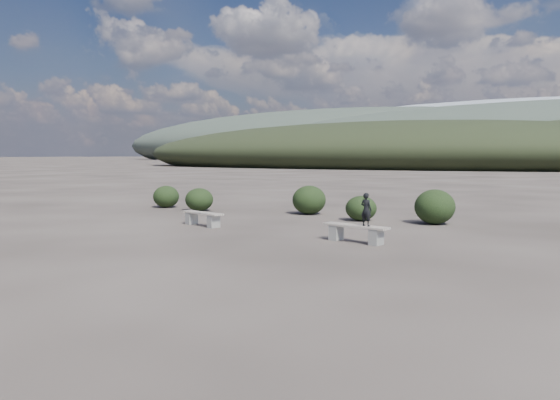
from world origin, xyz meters
The scene contains 10 objects.
ground centered at (0.00, 0.00, 0.00)m, with size 1200.00×1200.00×0.00m, color #2B2521.
bench_left centered at (-3.25, 4.61, 0.28)m, with size 1.89×0.90×0.46m.
bench_right centered at (2.52, 3.83, 0.29)m, with size 1.96×0.78×0.48m.
seated_person centered at (2.84, 3.76, 0.93)m, with size 0.33×0.21×0.90m, color black.
shrub_a centered at (-6.36, 8.50, 0.49)m, with size 1.19×1.19×0.98m, color black.
shrub_b centered at (-1.71, 9.62, 0.58)m, with size 1.35×1.35×1.16m, color black.
shrub_c centered at (0.89, 8.57, 0.45)m, with size 1.13×1.13×0.91m, color black.
shrub_d centered at (3.46, 8.88, 0.60)m, with size 1.38×1.38×1.20m, color black.
shrub_f centered at (-8.63, 9.02, 0.50)m, with size 1.17×1.17×0.99m, color black.
mountain_ridges centered at (-7.48, 339.06, 10.84)m, with size 500.00×400.00×56.00m.
Camera 1 is at (7.86, -10.02, 2.38)m, focal length 35.00 mm.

